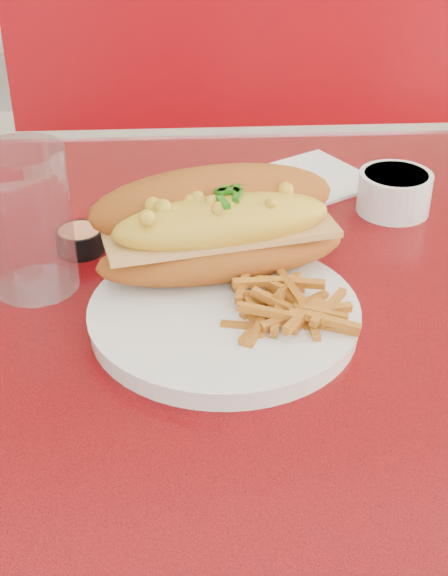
{
  "coord_description": "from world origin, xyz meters",
  "views": [
    {
      "loc": [
        -0.24,
        -0.7,
        1.2
      ],
      "look_at": [
        -0.21,
        -0.09,
        0.81
      ],
      "focal_mm": 50.0,
      "sensor_mm": 36.0,
      "label": 1
    }
  ],
  "objects": [
    {
      "name": "paper_napkin",
      "position": [
        -0.08,
        0.23,
        0.77
      ],
      "size": [
        0.18,
        0.18,
        0.0
      ],
      "primitive_type": "cube",
      "rotation": [
        0.0,
        0.0,
        0.54
      ],
      "color": "white",
      "rests_on": "diner_table"
    },
    {
      "name": "diner_table",
      "position": [
        0.0,
        0.0,
        0.61
      ],
      "size": [
        1.23,
        0.83,
        0.77
      ],
      "color": "red",
      "rests_on": "ground"
    },
    {
      "name": "sauce_cup_left",
      "position": [
        -0.35,
        0.06,
        0.78
      ],
      "size": [
        0.07,
        0.07,
        0.03
      ],
      "rotation": [
        0.0,
        0.0,
        0.4
      ],
      "color": "black",
      "rests_on": "diner_table"
    },
    {
      "name": "booth_bench_far",
      "position": [
        0.0,
        0.81,
        0.29
      ],
      "size": [
        1.2,
        0.51,
        0.9
      ],
      "color": "#990A11",
      "rests_on": "ground"
    },
    {
      "name": "mac_hoagie",
      "position": [
        -0.21,
        -0.01,
        0.83
      ],
      "size": [
        0.27,
        0.17,
        0.11
      ],
      "rotation": [
        0.0,
        0.0,
        0.21
      ],
      "color": "#AC5A1B",
      "rests_on": "dinner_plate"
    },
    {
      "name": "fork",
      "position": [
        -0.15,
        -0.05,
        0.79
      ],
      "size": [
        0.07,
        0.12,
        0.0
      ],
      "rotation": [
        0.0,
        0.0,
        2.05
      ],
      "color": "silver",
      "rests_on": "dinner_plate"
    },
    {
      "name": "dinner_plate",
      "position": [
        -0.21,
        -0.09,
        0.78
      ],
      "size": [
        0.31,
        0.31,
        0.02
      ],
      "rotation": [
        0.0,
        0.0,
        0.25
      ],
      "color": "white",
      "rests_on": "diner_table"
    },
    {
      "name": "water_tumbler",
      "position": [
        -0.39,
        -0.01,
        0.84
      ],
      "size": [
        0.09,
        0.09,
        0.15
      ],
      "primitive_type": "cylinder",
      "rotation": [
        0.0,
        0.0,
        0.04
      ],
      "color": "#C0DDF7",
      "rests_on": "diner_table"
    },
    {
      "name": "gravy_ramekin",
      "position": [
        0.01,
        0.14,
        0.8
      ],
      "size": [
        0.09,
        0.09,
        0.05
      ],
      "rotation": [
        0.0,
        0.0,
        -0.08
      ],
      "color": "white",
      "rests_on": "diner_table"
    },
    {
      "name": "fries_pile",
      "position": [
        -0.15,
        -0.1,
        0.8
      ],
      "size": [
        0.1,
        0.09,
        0.03
      ],
      "primitive_type": null,
      "rotation": [
        0.0,
        0.0,
        -0.04
      ],
      "color": "orange",
      "rests_on": "dinner_plate"
    }
  ]
}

